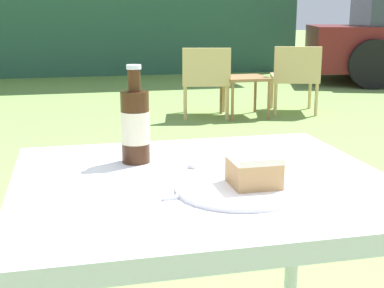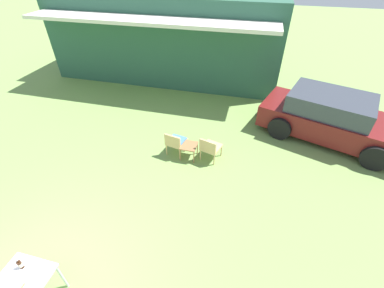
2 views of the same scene
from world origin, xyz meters
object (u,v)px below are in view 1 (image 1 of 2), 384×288
wicker_chair_cushioned (206,76)px  patio_table (202,214)px  wicker_chair_plain (295,74)px  garden_side_table (245,82)px  cake_on_plate (246,180)px  cola_bottle_near (135,125)px

wicker_chair_cushioned → patio_table: size_ratio=0.92×
wicker_chair_cushioned → patio_table: 4.49m
wicker_chair_cushioned → wicker_chair_plain: bearing=-169.1°
wicker_chair_cushioned → patio_table: patio_table is taller
wicker_chair_cushioned → garden_side_table: (0.40, -0.08, -0.06)m
wicker_chair_plain → garden_side_table: (-0.59, -0.06, -0.05)m
wicker_chair_cushioned → cake_on_plate: size_ratio=2.93×
wicker_chair_cushioned → wicker_chair_plain: same height
wicker_chair_cushioned → cake_on_plate: bearing=88.4°
cake_on_plate → garden_side_table: bearing=71.4°
wicker_chair_plain → patio_table: 4.82m
wicker_chair_cushioned → cola_bottle_near: bearing=85.3°
patio_table → cola_bottle_near: cola_bottle_near is taller
patio_table → cola_bottle_near: (-0.12, 0.16, 0.17)m
garden_side_table → patio_table: size_ratio=0.58×
cake_on_plate → cola_bottle_near: (-0.18, 0.25, 0.07)m
cola_bottle_near → cake_on_plate: bearing=-54.1°
patio_table → cake_on_plate: cake_on_plate is taller
garden_side_table → patio_table: bearing=-109.8°
patio_table → wicker_chair_plain: bearing=63.8°
garden_side_table → cake_on_plate: cake_on_plate is taller
cake_on_plate → patio_table: bearing=122.2°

